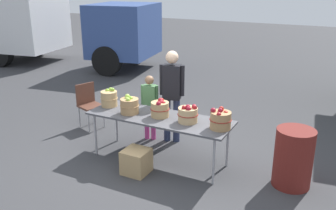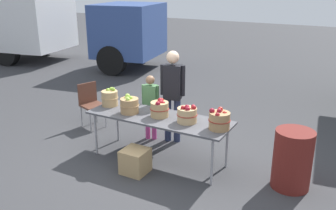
% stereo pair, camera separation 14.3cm
% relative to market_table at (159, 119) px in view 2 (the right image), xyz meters
% --- Properties ---
extents(ground_plane, '(40.00, 40.00, 0.00)m').
position_rel_market_table_xyz_m(ground_plane, '(0.00, 0.00, -0.71)').
color(ground_plane, '#38383A').
extents(market_table, '(2.30, 0.76, 0.75)m').
position_rel_market_table_xyz_m(market_table, '(0.00, 0.00, 0.00)').
color(market_table, '#4C4C51').
rests_on(market_table, ground).
extents(apple_basket_green_0, '(0.29, 0.29, 0.31)m').
position_rel_market_table_xyz_m(apple_basket_green_0, '(-0.99, 0.07, 0.18)').
color(apple_basket_green_0, tan).
rests_on(apple_basket_green_0, market_table).
extents(apple_basket_green_1, '(0.31, 0.31, 0.30)m').
position_rel_market_table_xyz_m(apple_basket_green_1, '(-0.49, -0.08, 0.17)').
color(apple_basket_green_1, '#A87F51').
rests_on(apple_basket_green_1, market_table).
extents(apple_basket_red_0, '(0.30, 0.30, 0.29)m').
position_rel_market_table_xyz_m(apple_basket_red_0, '(0.01, 0.01, 0.17)').
color(apple_basket_red_0, tan).
rests_on(apple_basket_red_0, market_table).
extents(apple_basket_red_1, '(0.31, 0.31, 0.28)m').
position_rel_market_table_xyz_m(apple_basket_red_1, '(0.49, -0.00, 0.17)').
color(apple_basket_red_1, tan).
rests_on(apple_basket_red_1, market_table).
extents(apple_basket_red_2, '(0.32, 0.32, 0.31)m').
position_rel_market_table_xyz_m(apple_basket_red_2, '(1.00, -0.02, 0.18)').
color(apple_basket_red_2, '#A87F51').
rests_on(apple_basket_red_2, market_table).
extents(vendor_adult, '(0.42, 0.29, 1.64)m').
position_rel_market_table_xyz_m(vendor_adult, '(-0.16, 0.76, 0.26)').
color(vendor_adult, '#262D4C').
rests_on(vendor_adult, ground).
extents(child_customer, '(0.30, 0.22, 1.19)m').
position_rel_market_table_xyz_m(child_customer, '(-0.55, 0.66, -0.01)').
color(child_customer, '#CC3F8C').
rests_on(child_customer, ground).
extents(box_truck, '(7.95, 3.37, 2.75)m').
position_rel_market_table_xyz_m(box_truck, '(-7.56, 4.49, 0.78)').
color(box_truck, white).
rests_on(box_truck, ground).
extents(folding_chair, '(0.51, 0.51, 0.86)m').
position_rel_market_table_xyz_m(folding_chair, '(-1.91, 0.63, -0.20)').
color(folding_chair, brown).
rests_on(folding_chair, ground).
extents(trash_barrel, '(0.53, 0.53, 0.85)m').
position_rel_market_table_xyz_m(trash_barrel, '(2.02, 0.19, -0.29)').
color(trash_barrel, maroon).
rests_on(trash_barrel, ground).
extents(produce_crate, '(0.37, 0.37, 0.37)m').
position_rel_market_table_xyz_m(produce_crate, '(-0.12, -0.52, -0.52)').
color(produce_crate, tan).
rests_on(produce_crate, ground).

